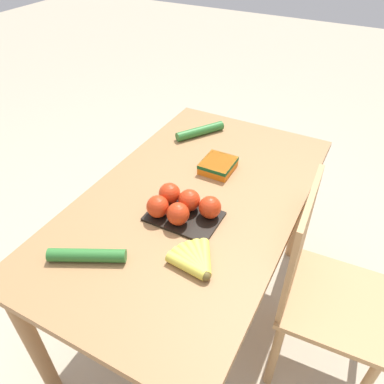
# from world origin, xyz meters

# --- Properties ---
(ground_plane) EXTENTS (12.00, 12.00, 0.00)m
(ground_plane) POSITION_xyz_m (0.00, 0.00, 0.00)
(ground_plane) COLOR #B7A88E
(dining_table) EXTENTS (1.38, 0.80, 0.76)m
(dining_table) POSITION_xyz_m (0.00, 0.00, 0.65)
(dining_table) COLOR #9E7044
(dining_table) RESTS_ON ground_plane
(chair) EXTENTS (0.44, 0.42, 0.93)m
(chair) POSITION_xyz_m (-0.03, 0.56, 0.49)
(chair) COLOR tan
(chair) RESTS_ON ground_plane
(banana_bunch) EXTENTS (0.15, 0.16, 0.04)m
(banana_bunch) POSITION_xyz_m (0.30, 0.17, 0.78)
(banana_bunch) COLOR brown
(banana_bunch) RESTS_ON dining_table
(tomato_pack) EXTENTS (0.18, 0.26, 0.09)m
(tomato_pack) POSITION_xyz_m (0.11, 0.01, 0.81)
(tomato_pack) COLOR black
(tomato_pack) RESTS_ON dining_table
(carrot_bag) EXTENTS (0.15, 0.13, 0.05)m
(carrot_bag) POSITION_xyz_m (-0.22, 0.01, 0.79)
(carrot_bag) COLOR orange
(carrot_bag) RESTS_ON dining_table
(cucumber_near) EXTENTS (0.15, 0.25, 0.04)m
(cucumber_near) POSITION_xyz_m (0.44, -0.15, 0.78)
(cucumber_near) COLOR #2D702D
(cucumber_near) RESTS_ON dining_table
(cucumber_far) EXTENTS (0.24, 0.18, 0.04)m
(cucumber_far) POSITION_xyz_m (-0.45, -0.19, 0.78)
(cucumber_far) COLOR #2D702D
(cucumber_far) RESTS_ON dining_table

